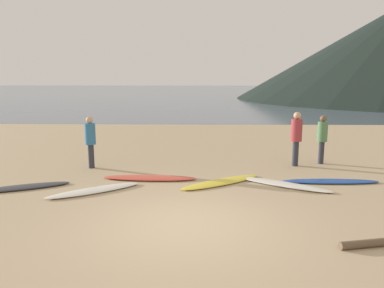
% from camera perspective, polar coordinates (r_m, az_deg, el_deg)
% --- Properties ---
extents(ground_plane, '(120.00, 120.00, 0.20)m').
position_cam_1_polar(ground_plane, '(17.22, 0.24, 0.33)').
color(ground_plane, tan).
rests_on(ground_plane, ground).
extents(ocean_water, '(140.00, 100.00, 0.01)m').
position_cam_1_polar(ocean_water, '(72.58, 1.07, 8.01)').
color(ocean_water, slate).
rests_on(ocean_water, ground).
extents(surfboard_0, '(2.39, 1.44, 0.08)m').
position_cam_1_polar(surfboard_0, '(10.71, -24.60, -6.04)').
color(surfboard_0, '#333338').
rests_on(surfboard_0, ground).
extents(surfboard_1, '(2.30, 1.79, 0.08)m').
position_cam_1_polar(surfboard_1, '(9.81, -14.73, -6.85)').
color(surfboard_1, silver).
rests_on(surfboard_1, ground).
extents(surfboard_2, '(2.67, 0.69, 0.09)m').
position_cam_1_polar(surfboard_2, '(10.68, -6.48, -5.16)').
color(surfboard_2, '#D84C38').
rests_on(surfboard_2, ground).
extents(surfboard_3, '(2.46, 1.95, 0.07)m').
position_cam_1_polar(surfboard_3, '(10.27, 4.49, -5.81)').
color(surfboard_3, yellow).
rests_on(surfboard_3, ground).
extents(surfboard_4, '(2.46, 1.81, 0.07)m').
position_cam_1_polar(surfboard_4, '(10.31, 13.89, -6.01)').
color(surfboard_4, silver).
rests_on(surfboard_4, ground).
extents(surfboard_5, '(2.65, 0.49, 0.07)m').
position_cam_1_polar(surfboard_5, '(10.99, 20.46, -5.37)').
color(surfboard_5, '#1E479E').
rests_on(surfboard_5, ground).
extents(person_0, '(0.33, 0.33, 1.63)m').
position_cam_1_polar(person_0, '(13.07, 19.32, 1.26)').
color(person_0, '#2D2D38').
rests_on(person_0, ground).
extents(person_1, '(0.36, 0.36, 1.76)m').
position_cam_1_polar(person_1, '(12.47, 15.69, 1.43)').
color(person_1, '#2D2D38').
rests_on(person_1, ground).
extents(person_2, '(0.33, 0.33, 1.65)m').
position_cam_1_polar(person_2, '(12.17, -15.31, 0.91)').
color(person_2, '#2D2D38').
rests_on(person_2, ground).
extents(driftwood_log, '(1.27, 0.40, 0.14)m').
position_cam_1_polar(driftwood_log, '(7.30, 26.08, -13.43)').
color(driftwood_log, brown).
rests_on(driftwood_log, ground).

